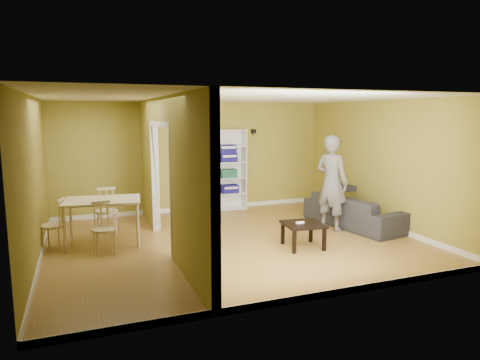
# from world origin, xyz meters

# --- Properties ---
(room_shell) EXTENTS (6.50, 6.50, 6.50)m
(room_shell) POSITION_xyz_m (0.00, 0.00, 1.30)
(room_shell) COLOR olive
(room_shell) RESTS_ON ground
(partition) EXTENTS (0.22, 5.50, 2.60)m
(partition) POSITION_xyz_m (-1.20, 0.00, 1.30)
(partition) COLOR olive
(partition) RESTS_ON ground
(wall_speaker) EXTENTS (0.10, 0.10, 0.10)m
(wall_speaker) POSITION_xyz_m (1.50, 2.69, 1.90)
(wall_speaker) COLOR black
(wall_speaker) RESTS_ON room_shell
(sofa) EXTENTS (2.37, 1.32, 0.85)m
(sofa) POSITION_xyz_m (2.70, 0.13, 0.43)
(sofa) COLOR black
(sofa) RESTS_ON ground
(person) EXTENTS (1.01, 0.92, 2.25)m
(person) POSITION_xyz_m (2.12, 0.09, 1.12)
(person) COLOR slate
(person) RESTS_ON ground
(bookshelf) EXTENTS (0.83, 0.36, 1.96)m
(bookshelf) POSITION_xyz_m (0.79, 2.61, 0.98)
(bookshelf) COLOR white
(bookshelf) RESTS_ON ground
(paper_box_navy_a) EXTENTS (0.39, 0.26, 0.20)m
(paper_box_navy_a) POSITION_xyz_m (0.82, 2.56, 0.51)
(paper_box_navy_a) COLOR navy
(paper_box_navy_a) RESTS_ON bookshelf
(paper_box_teal) EXTENTS (0.39, 0.25, 0.20)m
(paper_box_teal) POSITION_xyz_m (0.78, 2.56, 0.90)
(paper_box_teal) COLOR #19846F
(paper_box_teal) RESTS_ON bookshelf
(paper_box_navy_b) EXTENTS (0.40, 0.26, 0.21)m
(paper_box_navy_b) POSITION_xyz_m (0.78, 2.56, 1.29)
(paper_box_navy_b) COLOR navy
(paper_box_navy_b) RESTS_ON bookshelf
(paper_box_navy_c) EXTENTS (0.40, 0.26, 0.20)m
(paper_box_navy_c) POSITION_xyz_m (0.76, 2.56, 1.49)
(paper_box_navy_c) COLOR navy
(paper_box_navy_c) RESTS_ON bookshelf
(coffee_table) EXTENTS (0.66, 0.66, 0.44)m
(coffee_table) POSITION_xyz_m (1.01, -0.78, 0.37)
(coffee_table) COLOR black
(coffee_table) RESTS_ON ground
(game_controller) EXTENTS (0.15, 0.04, 0.03)m
(game_controller) POSITION_xyz_m (0.95, -0.78, 0.45)
(game_controller) COLOR white
(game_controller) RESTS_ON coffee_table
(dining_table) EXTENTS (1.31, 0.87, 0.82)m
(dining_table) POSITION_xyz_m (-2.24, 0.67, 0.74)
(dining_table) COLOR #DFC885
(dining_table) RESTS_ON ground
(chair_left) EXTENTS (0.51, 0.51, 0.89)m
(chair_left) POSITION_xyz_m (-3.07, 0.63, 0.45)
(chair_left) COLOR tan
(chair_left) RESTS_ON ground
(chair_near) EXTENTS (0.45, 0.45, 0.87)m
(chair_near) POSITION_xyz_m (-2.26, 0.11, 0.44)
(chair_near) COLOR tan
(chair_near) RESTS_ON ground
(chair_far) EXTENTS (0.45, 0.45, 0.95)m
(chair_far) POSITION_xyz_m (-2.15, 1.33, 0.48)
(chair_far) COLOR tan
(chair_far) RESTS_ON ground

